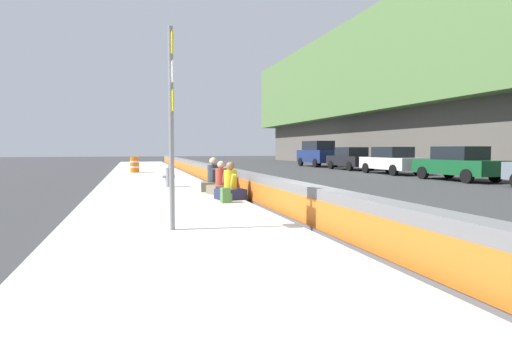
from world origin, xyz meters
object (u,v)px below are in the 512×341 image
Objects in this scene: fire_hydrant at (169,175)px; construction_barrel at (135,165)px; seated_person_middle at (221,184)px; parked_car_third at (458,163)px; parked_car_fourth at (391,160)px; parked_car_far at (317,153)px; backpack at (226,195)px; parked_car_midline at (351,158)px; seated_person_foreground at (230,187)px; route_sign_post at (172,113)px; seated_person_rear at (213,181)px.

fire_hydrant is 10.46m from construction_barrel.
seated_person_middle reaches higher than construction_barrel.
parked_car_fourth is at bearing -0.08° from parked_car_third.
parked_car_far is (11.32, -0.24, 0.32)m from parked_car_fourth.
fire_hydrant is at bearing 12.29° from backpack.
backpack is 0.09× the size of parked_car_midline.
seated_person_middle is (-2.95, -1.42, -0.11)m from fire_hydrant.
seated_person_foreground reaches higher than construction_barrel.
fire_hydrant is 14.26m from parked_car_third.
route_sign_post is 20.99m from parked_car_fourth.
construction_barrel is 0.21× the size of parked_car_third.
parked_car_third is at bearing -121.85° from construction_barrel.
backpack is 15.63m from construction_barrel.
seated_person_rear is 3.09m from backpack.
parked_car_midline reaches higher than seated_person_foreground.
fire_hydrant is 2.20× the size of backpack.
construction_barrel is at bearing 75.23° from parked_car_fourth.
parked_car_far is (5.88, -0.02, 0.32)m from parked_car_midline.
parked_car_third reaches higher than seated_person_rear.
parked_car_third is at bearing 179.15° from parked_car_far.
route_sign_post is 4.87m from seated_person_foreground.
route_sign_post is 8.63m from fire_hydrant.
backpack is 17.39m from parked_car_fourth.
seated_person_middle is (1.42, -0.02, -0.01)m from seated_person_foreground.
parked_car_midline is at bearing -50.92° from fire_hydrant.
route_sign_post is at bearing -178.18° from construction_barrel.
seated_person_foreground is at bearing 140.96° from parked_car_midline.
seated_person_rear is 0.26× the size of parked_car_midline.
parked_car_midline is (10.96, -0.22, 0.00)m from parked_car_third.
parked_car_third is at bearing 179.92° from parked_car_fourth.
seated_person_foreground is at bearing -178.82° from seated_person_rear.
parked_car_far is at bearing -39.41° from fire_hydrant.
parked_car_midline is (1.36, -15.68, 0.24)m from construction_barrel.
seated_person_foreground is 0.24× the size of parked_car_fourth.
route_sign_post is 17.55m from parked_car_third.
seated_person_rear reaches higher than seated_person_middle.
seated_person_middle is at bearing 147.58° from parked_car_far.
parked_car_far is (20.58, -13.07, 0.71)m from seated_person_middle.
parked_car_fourth is (5.52, -0.01, 0.00)m from parked_car_third.
route_sign_post reaches higher than parked_car_far.
backpack is 14.39m from parked_car_third.
construction_barrel is 0.21× the size of parked_car_fourth.
seated_person_foreground is at bearing 111.89° from parked_car_third.
parked_car_fourth is at bearing -66.11° from fire_hydrant.
parked_car_far reaches higher than parked_car_fourth.
parked_car_fourth is (6.31, -14.25, 0.27)m from fire_hydrant.
parked_car_fourth is (14.76, -14.86, -1.37)m from route_sign_post.
backpack is at bearing -171.47° from construction_barrel.
seated_person_rear reaches higher than construction_barrel.
seated_person_rear is at bearing 122.75° from parked_car_fourth.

